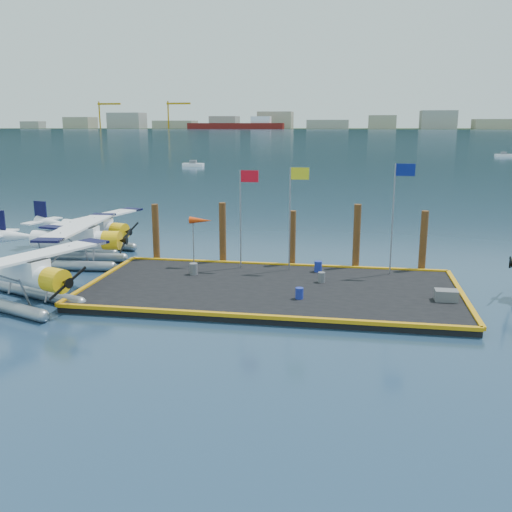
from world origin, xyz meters
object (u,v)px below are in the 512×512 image
Objects in this scene: drum_5 at (318,266)px; piling_4 at (423,243)px; piling_2 at (292,241)px; piling_3 at (357,239)px; flagpole_red at (244,204)px; piling_0 at (156,234)px; seaplane_a at (22,277)px; drum_1 at (299,293)px; flagpole_blue at (397,202)px; crate at (446,295)px; windsock at (200,222)px; seaplane_b at (74,242)px; drum_0 at (194,269)px; seaplane_c at (92,231)px; drum_2 at (321,277)px; flagpole_yellow at (293,203)px; piling_1 at (223,235)px.

drum_5 is 6.59m from piling_4.
piling_2 is 4.01m from piling_3.
flagpole_red is 1.50× the size of piling_0.
seaplane_a is 2.58× the size of piling_2.
piling_0 is 17.00m from piling_4.
drum_1 is 0.09× the size of flagpole_blue.
windsock is at bearing 161.01° from crate.
seaplane_b is 15.17× the size of drum_0.
seaplane_a is at bearing -140.73° from flagpole_red.
flagpole_blue is at bearing 91.93° from seaplane_c.
flagpole_red is 7.33m from piling_3.
seaplane_a is 17.07× the size of drum_2.
flagpole_blue is at bearing 134.61° from seaplane_a.
seaplane_c is 16.09m from flagpole_yellow.
piling_2 is 8.00m from piling_4.
flagpole_blue reaches higher than piling_0.
piling_2 is at bearing 165.52° from flagpole_blue.
seaplane_c is 15.22m from piling_2.
piling_1 reaches higher than drum_2.
seaplane_a is 2.45× the size of piling_0.
drum_0 reaches higher than crate.
drum_2 is at bearing -52.01° from flagpole_yellow.
drum_2 is 0.09× the size of flagpole_blue.
crate is at bearing -64.48° from flagpole_blue.
piling_1 reaches higher than drum_0.
flagpole_red is at bearing -43.15° from piling_1.
piling_0 is (3.68, 9.69, 0.46)m from seaplane_a.
piling_3 is at bearing 0.00° from piling_2.
piling_0 is (-9.20, 1.60, -2.51)m from flagpole_yellow.
flagpole_red is at bearing 83.42° from seaplane_c.
flagpole_yellow is 0.95× the size of flagpole_blue.
flagpole_red is 0.97× the size of flagpole_yellow.
flagpole_blue is 6.98m from piling_2.
drum_0 is 0.18× the size of piling_2.
flagpole_yellow is at bearing -9.86° from piling_0.
flagpole_red reaches higher than piling_0.
piling_0 reaches higher than drum_5.
piling_2 is at bearing 148.80° from seaplane_a.
crate is 10.73m from piling_2.
windsock is at bearing 139.38° from drum_1.
seaplane_a reaches higher than windsock.
flagpole_yellow is at bearing -168.40° from piling_4.
piling_0 is (-10.77, 1.74, 1.28)m from drum_5.
seaplane_b reaches higher than drum_2.
flagpole_blue is (8.99, -0.00, 0.29)m from flagpole_red.
piling_1 reaches higher than seaplane_b.
seaplane_c is at bearing 164.10° from drum_5.
seaplane_c is at bearing 159.17° from flagpole_red.
flagpole_yellow is at bearing 0.00° from flagpole_red.
flagpole_blue is (5.02, 5.75, 4.00)m from drum_1.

